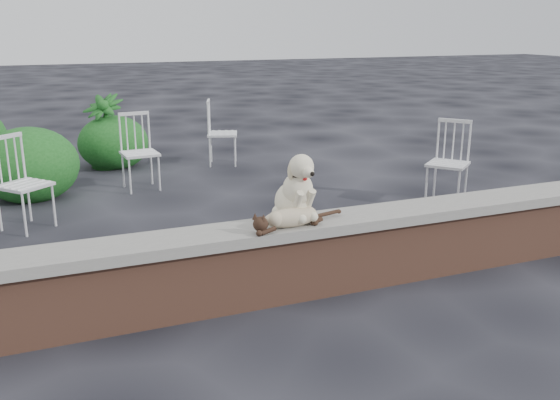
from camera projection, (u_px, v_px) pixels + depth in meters
name	position (u px, v px, depth m)	size (l,w,h in m)	color
ground	(349.00, 285.00, 4.76)	(60.00, 60.00, 0.00)	black
brick_wall	(350.00, 255.00, 4.69)	(6.00, 0.30, 0.50)	brown
capstone	(352.00, 220.00, 4.61)	(6.20, 0.40, 0.08)	slate
dog	(293.00, 185.00, 4.42)	(0.34, 0.45, 0.52)	beige
cat	(291.00, 216.00, 4.31)	(0.92, 0.22, 0.16)	tan
chair_b	(140.00, 152.00, 7.41)	(0.56, 0.56, 0.94)	white
chair_d	(448.00, 162.00, 6.85)	(0.56, 0.56, 0.94)	white
chair_e	(222.00, 133.00, 8.75)	(0.56, 0.56, 0.94)	white
chair_a	(24.00, 183.00, 5.95)	(0.56, 0.56, 0.94)	white
potted_plant_b	(105.00, 132.00, 8.51)	(0.59, 0.59, 1.04)	#154C18
shrubbery	(19.00, 148.00, 8.02)	(3.11, 3.10, 0.97)	#154C18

